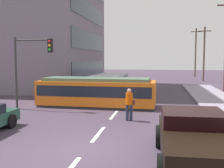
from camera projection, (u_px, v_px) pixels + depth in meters
name	position (u px, v px, depth m)	size (l,w,h in m)	color
ground_plane	(123.00, 104.00, 19.38)	(120.00, 120.00, 0.00)	#453749
lane_stripe_1	(98.00, 134.00, 11.53)	(0.16, 2.40, 0.01)	silver
lane_stripe_2	(114.00, 115.00, 15.45)	(0.16, 2.40, 0.01)	silver
lane_stripe_3	(130.00, 95.00, 23.93)	(0.16, 2.40, 0.01)	silver
lane_stripe_4	(136.00, 88.00, 29.82)	(0.16, 2.40, 0.01)	silver
corner_building	(18.00, 2.00, 31.00)	(17.05, 15.60, 19.20)	slate
streetcar_tram	(97.00, 92.00, 18.23)	(7.85, 2.73, 1.92)	orange
city_bus	(109.00, 83.00, 23.70)	(2.68, 5.72, 1.81)	#B5B8C4
pedestrian_crossing	(129.00, 103.00, 13.95)	(0.48, 0.36, 1.67)	#272D40
pickup_truck_parked	(195.00, 138.00, 8.18)	(2.37, 5.05, 1.55)	black
parked_sedan_mid	(67.00, 89.00, 22.76)	(2.11, 4.44, 1.19)	#386131
parked_sedan_far	(87.00, 83.00, 29.17)	(2.06, 4.28, 1.19)	beige
parked_sedan_furthest	(101.00, 79.00, 35.21)	(1.95, 4.51, 1.19)	silver
traffic_light_mast	(31.00, 59.00, 16.88)	(2.55, 0.33, 4.54)	#333333
utility_pole_far	(204.00, 53.00, 38.12)	(1.80, 0.24, 7.64)	brown
utility_pole_distant	(196.00, 52.00, 47.66)	(1.80, 0.24, 8.49)	brown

